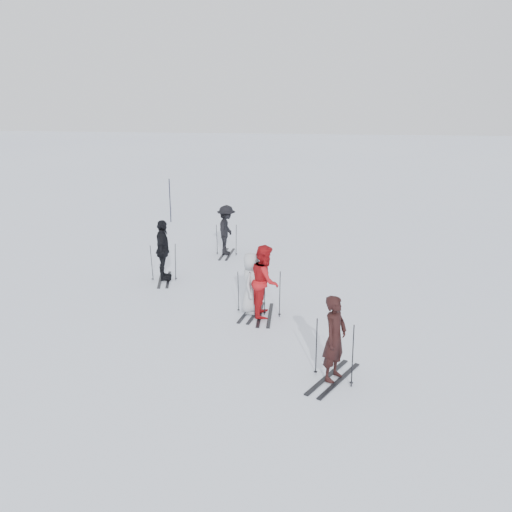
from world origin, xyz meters
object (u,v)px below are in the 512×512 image
Objects in this scene: skier_near_dark at (335,339)px; skier_uphill_far at (226,231)px; skier_uphill_left at (163,251)px; skier_grey at (251,284)px; piste_marker at (170,201)px; skier_red at (265,282)px.

skier_near_dark is 1.02× the size of skier_uphill_far.
skier_uphill_left is (-5.24, 5.67, 0.04)m from skier_near_dark.
skier_grey is at bearing -139.65° from skier_uphill_left.
skier_uphill_left is at bearing -75.77° from piste_marker.
piste_marker reaches higher than skier_red.
piste_marker reaches higher than skier_uphill_far.
skier_uphill_far is at bearing 25.64° from skier_grey.
skier_red reaches higher than skier_grey.
skier_uphill_far is (-1.65, 5.36, 0.06)m from skier_grey.
skier_red is 5.86m from skier_uphill_far.
skier_uphill_left is at bearing 51.82° from skier_red.
skier_red is at bearing -158.93° from skier_uphill_far.
skier_grey is (-2.17, 3.36, -0.08)m from skier_near_dark.
skier_red is at bearing -138.05° from skier_uphill_left.
piste_marker is at bearing 35.06° from skier_grey.
skier_uphill_far is (-2.03, 5.49, -0.06)m from skier_red.
skier_near_dark is 9.51m from skier_uphill_far.
skier_grey is 0.85× the size of piste_marker.
piste_marker is at bearing 25.12° from skier_red.
skier_red is 0.98× the size of piste_marker.
skier_uphill_left reaches higher than skier_grey.
skier_grey is at bearing 59.68° from skier_near_dark.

